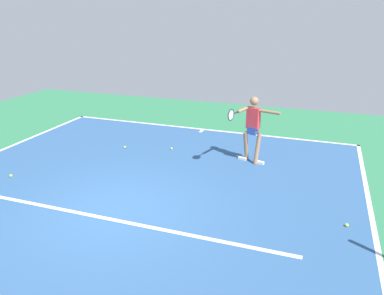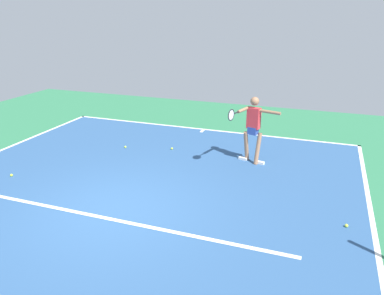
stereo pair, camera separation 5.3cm
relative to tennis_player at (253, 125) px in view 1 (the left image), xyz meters
name	(u,v)px [view 1 (the left image)]	position (x,y,z in m)	size (l,w,h in m)	color
ground_plane	(114,210)	(2.15, 3.57, -1.06)	(20.25, 20.25, 0.00)	#2D754C
court_surface	(114,210)	(2.15, 3.57, -1.05)	(10.15, 12.13, 0.00)	#2D5484
court_line_baseline_near	(203,129)	(2.15, -2.44, -1.05)	(10.15, 0.10, 0.01)	white
court_line_sideline_left	(380,261)	(-2.87, 3.57, -1.05)	(0.10, 12.13, 0.01)	white
court_line_service	(105,218)	(2.15, 3.92, -1.05)	(7.61, 0.10, 0.01)	white
court_line_centre_mark	(201,131)	(2.15, -2.24, -1.05)	(0.10, 0.30, 0.01)	white
tennis_player	(253,125)	(0.00, 0.00, 0.00)	(1.17, 1.18, 1.82)	#9E7051
tennis_ball_centre_court	(125,147)	(3.80, 0.17, -1.02)	(0.07, 0.07, 0.07)	#C6E53D
tennis_ball_by_sideline	(11,176)	(5.45, 2.98, -1.02)	(0.07, 0.07, 0.07)	#CCE033
tennis_ball_near_player	(171,149)	(2.42, -0.18, -1.02)	(0.07, 0.07, 0.07)	#CCE033
tennis_ball_by_baseline	(347,225)	(-2.38, 2.63, -1.02)	(0.07, 0.07, 0.07)	#C6E53D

